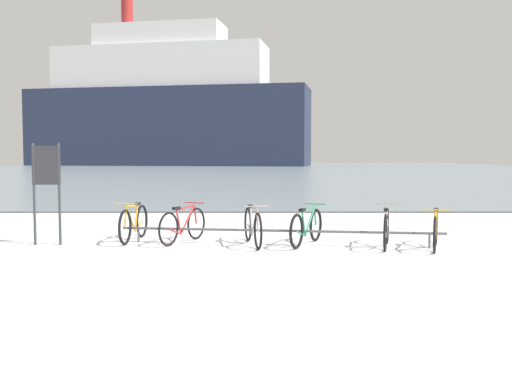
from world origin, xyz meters
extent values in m
cube|color=white|center=(0.00, -1.00, -0.04)|extent=(80.00, 22.00, 0.08)
cube|color=gray|center=(0.00, 65.00, -0.04)|extent=(80.00, 110.00, 0.08)
cube|color=#47474C|center=(0.00, 10.00, -0.02)|extent=(80.00, 0.50, 0.05)
cylinder|color=#4C5156|center=(-0.99, 3.64, 0.28)|extent=(6.21, 0.91, 0.05)
cylinder|color=#4C5156|center=(-3.78, 4.02, 0.14)|extent=(0.04, 0.04, 0.28)
cylinder|color=#4C5156|center=(1.81, 3.25, 0.14)|extent=(0.04, 0.04, 0.28)
torus|color=black|center=(-3.96, 3.65, 0.35)|extent=(0.13, 0.69, 0.69)
torus|color=black|center=(-3.84, 4.70, 0.35)|extent=(0.13, 0.69, 0.69)
cylinder|color=gold|center=(-3.92, 3.99, 0.47)|extent=(0.10, 0.55, 0.58)
cylinder|color=gold|center=(-3.88, 4.33, 0.44)|extent=(0.06, 0.20, 0.52)
cylinder|color=gold|center=(-3.91, 4.07, 0.72)|extent=(0.11, 0.69, 0.08)
cylinder|color=gold|center=(-3.87, 4.47, 0.27)|extent=(0.09, 0.46, 0.19)
cylinder|color=gold|center=(-3.96, 3.69, 0.55)|extent=(0.05, 0.12, 0.41)
cube|color=black|center=(-3.88, 4.41, 0.74)|extent=(0.10, 0.21, 0.05)
cylinder|color=gold|center=(-3.95, 3.73, 0.79)|extent=(0.46, 0.08, 0.02)
torus|color=black|center=(-2.66, 4.41, 0.33)|extent=(0.32, 0.61, 0.66)
torus|color=black|center=(-3.10, 3.50, 0.33)|extent=(0.32, 0.61, 0.66)
cylinder|color=#B22D2D|center=(-2.81, 4.11, 0.45)|extent=(0.26, 0.49, 0.56)
cylinder|color=#B22D2D|center=(-2.95, 3.82, 0.42)|extent=(0.11, 0.18, 0.50)
cylinder|color=#B22D2D|center=(-2.84, 4.05, 0.69)|extent=(0.32, 0.61, 0.08)
cylinder|color=#B22D2D|center=(-3.01, 3.70, 0.25)|extent=(0.22, 0.41, 0.18)
cylinder|color=#B22D2D|center=(-2.68, 4.37, 0.52)|extent=(0.08, 0.12, 0.39)
cube|color=black|center=(-2.98, 3.75, 0.71)|extent=(0.16, 0.21, 0.05)
cylinder|color=#B22D2D|center=(-2.70, 4.34, 0.76)|extent=(0.42, 0.22, 0.02)
torus|color=black|center=(-1.39, 3.08, 0.34)|extent=(0.17, 0.68, 0.69)
torus|color=black|center=(-1.59, 4.16, 0.34)|extent=(0.17, 0.68, 0.69)
cylinder|color=gray|center=(-1.46, 3.43, 0.47)|extent=(0.14, 0.57, 0.58)
cylinder|color=gray|center=(-1.52, 3.78, 0.44)|extent=(0.07, 0.20, 0.52)
cylinder|color=gray|center=(-1.47, 3.51, 0.72)|extent=(0.17, 0.71, 0.08)
cylinder|color=gray|center=(-1.55, 3.93, 0.27)|extent=(0.12, 0.47, 0.19)
cylinder|color=gray|center=(-1.40, 3.12, 0.54)|extent=(0.06, 0.12, 0.41)
cube|color=black|center=(-1.54, 3.86, 0.74)|extent=(0.12, 0.21, 0.05)
cylinder|color=gray|center=(-1.41, 3.17, 0.80)|extent=(0.46, 0.11, 0.02)
torus|color=black|center=(-0.22, 4.16, 0.33)|extent=(0.33, 0.62, 0.66)
torus|color=black|center=(-0.68, 3.17, 0.33)|extent=(0.33, 0.62, 0.66)
cylinder|color=#2D8C60|center=(-0.37, 3.84, 0.45)|extent=(0.27, 0.53, 0.55)
cylinder|color=#2D8C60|center=(-0.52, 3.51, 0.42)|extent=(0.12, 0.19, 0.49)
cylinder|color=#2D8C60|center=(-0.41, 3.76, 0.69)|extent=(0.33, 0.66, 0.08)
cylinder|color=#2D8C60|center=(-0.58, 3.38, 0.26)|extent=(0.23, 0.45, 0.18)
cylinder|color=#2D8C60|center=(-0.24, 4.12, 0.52)|extent=(0.08, 0.12, 0.39)
cube|color=black|center=(-0.56, 3.44, 0.70)|extent=(0.16, 0.22, 0.05)
cylinder|color=#2D8C60|center=(-0.26, 4.08, 0.76)|extent=(0.43, 0.21, 0.02)
torus|color=black|center=(1.15, 3.82, 0.34)|extent=(0.22, 0.67, 0.68)
torus|color=black|center=(0.90, 2.89, 0.34)|extent=(0.22, 0.67, 0.68)
cylinder|color=gray|center=(1.07, 3.52, 0.47)|extent=(0.17, 0.50, 0.58)
cylinder|color=gray|center=(0.98, 3.22, 0.44)|extent=(0.08, 0.18, 0.52)
cylinder|color=gray|center=(1.05, 3.45, 0.72)|extent=(0.20, 0.62, 0.08)
cylinder|color=gray|center=(0.95, 3.09, 0.26)|extent=(0.14, 0.42, 0.19)
cylinder|color=gray|center=(1.14, 3.79, 0.54)|extent=(0.06, 0.11, 0.41)
cube|color=black|center=(0.97, 3.15, 0.74)|extent=(0.13, 0.21, 0.05)
cylinder|color=gray|center=(1.13, 3.75, 0.79)|extent=(0.45, 0.14, 0.02)
torus|color=black|center=(1.73, 2.69, 0.33)|extent=(0.25, 0.64, 0.66)
torus|color=black|center=(2.06, 3.66, 0.33)|extent=(0.25, 0.64, 0.66)
cylinder|color=gold|center=(1.83, 3.01, 0.45)|extent=(0.21, 0.52, 0.56)
cylinder|color=gold|center=(1.94, 3.32, 0.43)|extent=(0.09, 0.19, 0.50)
cylinder|color=gold|center=(1.86, 3.08, 0.69)|extent=(0.25, 0.64, 0.08)
cylinder|color=gold|center=(1.99, 3.46, 0.26)|extent=(0.18, 0.43, 0.18)
cylinder|color=gold|center=(1.74, 2.73, 0.52)|extent=(0.07, 0.12, 0.39)
cube|color=black|center=(1.97, 3.40, 0.71)|extent=(0.14, 0.22, 0.05)
cylinder|color=gold|center=(1.75, 2.77, 0.77)|extent=(0.44, 0.17, 0.02)
cylinder|color=#33383D|center=(-5.71, 3.68, 0.98)|extent=(0.05, 0.05, 1.97)
cylinder|color=#33383D|center=(-5.22, 3.66, 0.98)|extent=(0.05, 0.05, 1.97)
cube|color=#2D2D33|center=(-5.47, 3.67, 1.54)|extent=(0.55, 0.07, 0.75)
cube|color=#232D47|center=(-15.83, 87.79, 6.19)|extent=(47.07, 19.02, 12.37)
cube|color=white|center=(-16.96, 88.00, 15.78)|extent=(35.50, 15.30, 6.81)
cube|color=white|center=(-16.96, 88.00, 20.91)|extent=(21.68, 11.15, 3.46)
cylinder|color=#A52626|center=(-22.59, 89.08, 25.43)|extent=(1.90, 1.90, 5.57)
camera|label=1|loc=(-1.43, -7.45, 1.74)|focal=40.62mm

